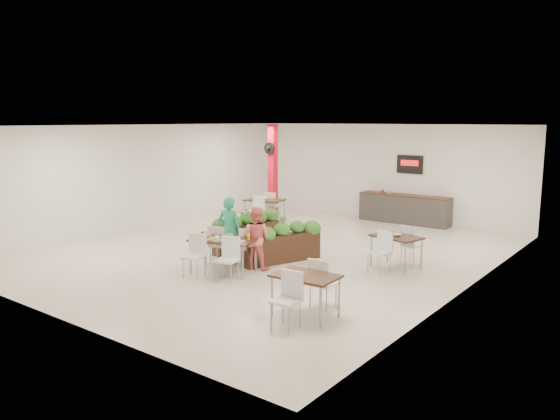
# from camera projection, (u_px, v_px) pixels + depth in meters

# --- Properties ---
(ground) EXTENTS (12.00, 12.00, 0.00)m
(ground) POSITION_uv_depth(u_px,v_px,m) (274.00, 251.00, 14.02)
(ground) COLOR beige
(ground) RESTS_ON ground
(room_shell) EXTENTS (10.10, 12.10, 3.22)m
(room_shell) POSITION_uv_depth(u_px,v_px,m) (274.00, 174.00, 13.69)
(room_shell) COLOR white
(room_shell) RESTS_ON ground
(red_column) EXTENTS (0.40, 0.41, 3.20)m
(red_column) POSITION_uv_depth(u_px,v_px,m) (273.00, 170.00, 18.52)
(red_column) COLOR red
(red_column) RESTS_ON ground
(service_counter) EXTENTS (3.00, 0.64, 2.20)m
(service_counter) POSITION_uv_depth(u_px,v_px,m) (404.00, 208.00, 17.79)
(service_counter) COLOR #322F2C
(service_counter) RESTS_ON ground
(main_table) EXTENTS (1.61, 1.89, 0.92)m
(main_table) POSITION_uv_depth(u_px,v_px,m) (223.00, 244.00, 12.04)
(main_table) COLOR black
(main_table) RESTS_ON ground
(diner_man) EXTENTS (0.66, 0.52, 1.59)m
(diner_man) POSITION_uv_depth(u_px,v_px,m) (230.00, 230.00, 12.76)
(diner_man) COLOR #249D71
(diner_man) RESTS_ON ground
(diner_woman) EXTENTS (0.81, 0.71, 1.42)m
(diner_woman) POSITION_uv_depth(u_px,v_px,m) (256.00, 238.00, 12.30)
(diner_woman) COLOR #F16B6E
(diner_woman) RESTS_ON ground
(planter_left) EXTENTS (0.64, 2.10, 1.11)m
(planter_left) POSITION_uv_depth(u_px,v_px,m) (246.00, 230.00, 14.11)
(planter_left) COLOR black
(planter_left) RESTS_ON ground
(planter_right) EXTENTS (1.00, 2.02, 1.11)m
(planter_right) POSITION_uv_depth(u_px,v_px,m) (282.00, 241.00, 12.88)
(planter_right) COLOR black
(planter_right) RESTS_ON ground
(side_table_a) EXTENTS (1.39, 1.67, 0.92)m
(side_table_a) POSITION_uv_depth(u_px,v_px,m) (265.00, 203.00, 18.00)
(side_table_a) COLOR black
(side_table_a) RESTS_ON ground
(side_table_b) EXTENTS (1.20, 1.67, 0.92)m
(side_table_b) POSITION_uv_depth(u_px,v_px,m) (396.00, 242.00, 12.36)
(side_table_b) COLOR black
(side_table_b) RESTS_ON ground
(side_table_c) EXTENTS (1.12, 1.64, 0.92)m
(side_table_c) POSITION_uv_depth(u_px,v_px,m) (305.00, 282.00, 9.27)
(side_table_c) COLOR black
(side_table_c) RESTS_ON ground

